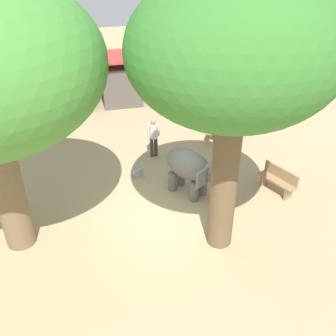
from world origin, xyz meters
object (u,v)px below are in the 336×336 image
Objects in this scene: person_handler at (154,135)px; market_stall_white at (169,78)px; market_stall_blue at (15,91)px; feed_bucket at (138,172)px; shade_tree_secondary at (236,54)px; market_stall_red at (121,82)px; picnic_table_near at (226,126)px; wooden_bench at (278,179)px; market_stall_green at (69,86)px; elephant at (194,169)px.

person_handler is 0.64× the size of market_stall_white.
market_stall_blue reaches higher than feed_bucket.
feed_bucket is at bearing -112.96° from market_stall_white.
shade_tree_secondary is 12.18m from market_stall_red.
market_stall_blue is (-6.35, 11.35, -4.25)m from shade_tree_secondary.
feed_bucket is (-1.64, 4.05, -5.22)m from shade_tree_secondary.
feed_bucket is (-4.26, -2.04, -0.43)m from picnic_table_near.
wooden_bench is 13.24m from market_stall_blue.
wooden_bench is 5.01m from feed_bucket.
shade_tree_secondary reaches higher than market_stall_green.
elephant is 1.54× the size of wooden_bench.
shade_tree_secondary is 2.86× the size of market_stall_white.
market_stall_blue is 7.80m from market_stall_white.
market_stall_white is at bearing 148.27° from person_handler.
market_stall_white reaches higher than wooden_bench.
market_stall_blue is at bearing 22.68° from wooden_bench.
market_stall_white is at bearing 0.00° from market_stall_red.
picnic_table_near is at bearing -30.39° from market_stall_blue.
market_stall_red is at bearing 64.63° from picnic_table_near.
elephant reaches higher than wooden_bench.
person_handler is 6.73m from market_stall_green.
shade_tree_secondary is 2.86× the size of market_stall_blue.
market_stall_red is at bearing 180.00° from market_stall_white.
picnic_table_near is (2.65, 3.70, -0.45)m from elephant.
market_stall_white reaches higher than feed_bucket.
market_stall_blue is (-8.96, 5.26, 0.55)m from picnic_table_near.
market_stall_blue is 1.00× the size of market_stall_red.
elephant is 0.31× the size of shade_tree_secondary.
market_stall_green reaches higher than person_handler.
person_handler is 3.46m from picnic_table_near.
wooden_bench is 10.32m from market_stall_red.
market_stall_white is at bearing 0.00° from market_stall_blue.
elephant is 9.03m from market_stall_red.
feed_bucket is (-4.50, 2.18, -0.31)m from wooden_bench.
market_stall_red is at bearing 0.00° from market_stall_green.
wooden_bench is at bearing -25.89° from feed_bucket.
market_stall_green is at bearing 167.72° from elephant.
elephant reaches higher than picnic_table_near.
picnic_table_near reaches higher than feed_bucket.
elephant is 4.96m from shade_tree_secondary.
wooden_bench is 9.61m from market_stall_white.
feed_bucket is at bearing -46.89° from person_handler.
picnic_table_near is at bearing -77.51° from market_stall_white.
person_handler is 1.75m from feed_bucket.
picnic_table_near is (3.35, 0.76, -0.36)m from person_handler.
market_stall_blue reaches higher than elephant.
shade_tree_secondary reaches higher than feed_bucket.
person_handler is at bearing -86.11° from market_stall_red.
market_stall_blue is (-9.21, 9.49, 0.67)m from wooden_bench.
market_stall_blue is at bearing 180.00° from market_stall_white.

